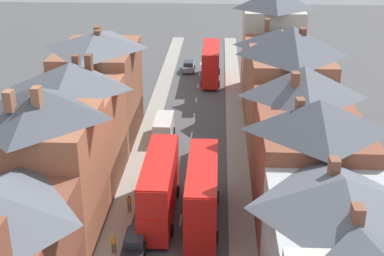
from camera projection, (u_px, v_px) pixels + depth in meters
pavement_left at (143, 148)px, 58.02m from camera, size 2.20×104.00×0.14m
pavement_right at (237, 150)px, 57.54m from camera, size 2.20×104.00×0.14m
centre_line_dashes at (189, 158)px, 55.96m from camera, size 0.14×97.80×0.01m
terrace_row_left at (31, 189)px, 37.94m from camera, size 8.00×58.26×14.07m
terrace_row_right at (307, 154)px, 43.08m from camera, size 8.00×75.42×14.22m
double_decker_bus_lead at (211, 63)px, 79.25m from camera, size 2.74×10.80×5.30m
double_decker_bus_mid_street at (159, 186)px, 44.57m from camera, size 2.74×10.80×5.30m
double_decker_bus_far_approaching at (202, 192)px, 43.65m from camera, size 2.74×10.80×5.30m
car_near_blue at (150, 185)px, 48.84m from camera, size 1.90×4.21×1.63m
car_near_silver at (135, 243)px, 40.49m from camera, size 1.90×3.99×1.65m
car_parked_right_a at (189, 66)px, 84.71m from camera, size 1.90×4.50×1.63m
delivery_van at (164, 127)px, 60.19m from camera, size 2.20×5.20×2.41m
pedestrian_mid_right at (113, 242)px, 40.19m from camera, size 0.36×0.22×1.61m
pedestrian_far_left at (129, 203)px, 45.55m from camera, size 0.36×0.22×1.61m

